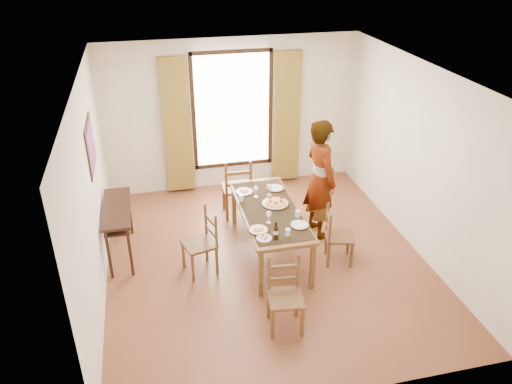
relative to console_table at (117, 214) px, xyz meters
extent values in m
plane|color=#562A1B|center=(2.03, -0.60, -0.68)|extent=(5.00, 5.00, 0.00)
cube|color=silver|center=(2.03, 1.90, 0.67)|extent=(4.50, 0.10, 2.70)
cube|color=silver|center=(2.03, -3.10, 0.67)|extent=(4.50, 0.10, 2.70)
cube|color=silver|center=(-0.22, -0.60, 0.67)|extent=(0.10, 5.00, 2.70)
cube|color=silver|center=(4.28, -0.60, 0.67)|extent=(0.10, 5.00, 2.70)
cube|color=white|center=(2.03, -0.60, 2.04)|extent=(4.50, 5.00, 0.04)
cube|color=white|center=(2.03, 1.87, 0.77)|extent=(1.30, 0.04, 2.00)
cube|color=olive|center=(1.05, 1.81, 0.57)|extent=(0.48, 0.10, 2.40)
cube|color=olive|center=(3.01, 1.81, 0.57)|extent=(0.48, 0.10, 2.40)
cube|color=black|center=(-0.21, 0.00, 1.07)|extent=(0.02, 0.86, 0.66)
cube|color=red|center=(-0.20, 0.00, 1.07)|extent=(0.01, 0.76, 0.56)
cube|color=black|center=(0.00, 0.00, 0.10)|extent=(0.38, 1.20, 0.04)
cube|color=black|center=(0.00, 0.00, -0.02)|extent=(0.34, 1.10, 0.03)
cube|color=black|center=(-0.14, -0.55, -0.30)|extent=(0.04, 0.04, 0.76)
cube|color=black|center=(-0.14, 0.55, -0.30)|extent=(0.04, 0.04, 0.76)
cube|color=black|center=(0.14, -0.55, -0.30)|extent=(0.04, 0.04, 0.76)
cube|color=black|center=(0.14, 0.55, -0.30)|extent=(0.04, 0.04, 0.76)
cube|color=brown|center=(2.12, -0.47, 0.04)|extent=(0.82, 1.95, 0.05)
cube|color=black|center=(2.12, -0.47, 0.07)|extent=(0.75, 1.79, 0.01)
cube|color=brown|center=(1.77, -1.38, -0.33)|extent=(0.06, 0.06, 0.70)
cube|color=brown|center=(1.77, 0.45, -0.33)|extent=(0.06, 0.06, 0.70)
cube|color=brown|center=(2.47, -1.38, -0.33)|extent=(0.06, 0.06, 0.70)
cube|color=brown|center=(2.47, 0.45, -0.33)|extent=(0.06, 0.06, 0.70)
cube|color=brown|center=(1.07, -0.66, -0.24)|extent=(0.51, 0.51, 0.04)
cube|color=brown|center=(0.85, -0.54, -0.46)|extent=(0.04, 0.04, 0.44)
cube|color=brown|center=(1.19, -0.45, -0.46)|extent=(0.04, 0.04, 0.44)
cube|color=brown|center=(0.94, -0.88, -0.46)|extent=(0.04, 0.04, 0.44)
cube|color=brown|center=(1.29, -0.79, -0.46)|extent=(0.04, 0.04, 0.44)
cube|color=brown|center=(1.20, -0.44, 0.01)|extent=(0.04, 0.04, 0.49)
cube|color=brown|center=(1.30, -0.79, 0.01)|extent=(0.04, 0.04, 0.49)
cube|color=brown|center=(1.25, -0.61, -0.09)|extent=(0.12, 0.35, 0.05)
cube|color=brown|center=(1.25, -0.61, 0.09)|extent=(0.12, 0.35, 0.05)
cube|color=brown|center=(1.88, 0.78, -0.19)|extent=(0.48, 0.48, 0.04)
cube|color=brown|center=(2.08, 0.97, -0.44)|extent=(0.04, 0.04, 0.49)
cube|color=brown|center=(2.07, 0.58, -0.44)|extent=(0.04, 0.04, 0.49)
cube|color=brown|center=(1.69, 0.98, -0.44)|extent=(0.04, 0.04, 0.49)
cube|color=brown|center=(1.68, 0.59, -0.44)|extent=(0.04, 0.04, 0.49)
cube|color=brown|center=(2.07, 0.57, 0.08)|extent=(0.04, 0.04, 0.55)
cube|color=brown|center=(1.68, 0.58, 0.08)|extent=(0.04, 0.04, 0.55)
cube|color=brown|center=(1.87, 0.57, -0.03)|extent=(0.39, 0.04, 0.05)
cube|color=brown|center=(1.87, 0.57, 0.17)|extent=(0.39, 0.04, 0.05)
cube|color=brown|center=(1.91, -2.02, -0.25)|extent=(0.45, 0.45, 0.04)
cube|color=brown|center=(1.72, -2.17, -0.47)|extent=(0.04, 0.04, 0.44)
cube|color=brown|center=(1.76, -1.82, -0.47)|extent=(0.04, 0.04, 0.44)
cube|color=brown|center=(2.07, -2.21, -0.47)|extent=(0.04, 0.04, 0.44)
cube|color=brown|center=(2.11, -1.86, -0.47)|extent=(0.04, 0.04, 0.44)
cube|color=brown|center=(1.76, -1.81, -0.01)|extent=(0.03, 0.03, 0.48)
cube|color=brown|center=(2.11, -1.85, -0.01)|extent=(0.03, 0.03, 0.48)
cube|color=brown|center=(1.93, -1.83, -0.10)|extent=(0.35, 0.06, 0.05)
cube|color=brown|center=(1.93, -1.83, 0.07)|extent=(0.35, 0.06, 0.05)
cube|color=brown|center=(3.04, -0.87, -0.28)|extent=(0.46, 0.46, 0.04)
cube|color=brown|center=(3.16, -1.07, -0.48)|extent=(0.04, 0.04, 0.41)
cube|color=brown|center=(2.84, -0.99, -0.48)|extent=(0.04, 0.04, 0.41)
cube|color=brown|center=(3.24, -0.75, -0.48)|extent=(0.04, 0.04, 0.41)
cube|color=brown|center=(2.92, -0.67, -0.48)|extent=(0.04, 0.04, 0.41)
cube|color=brown|center=(2.83, -0.99, -0.05)|extent=(0.03, 0.03, 0.45)
cube|color=brown|center=(2.91, -0.67, -0.05)|extent=(0.03, 0.03, 0.45)
cube|color=brown|center=(2.87, -0.83, -0.14)|extent=(0.10, 0.32, 0.05)
cube|color=brown|center=(2.87, -0.83, 0.02)|extent=(0.10, 0.32, 0.05)
imported|color=#9CA1A5|center=(3.00, -0.07, 0.25)|extent=(0.84, 0.69, 1.87)
cylinder|color=silver|center=(2.43, -0.77, 0.12)|extent=(0.07, 0.07, 0.10)
cylinder|color=silver|center=(1.77, -0.15, 0.12)|extent=(0.07, 0.07, 0.10)
cylinder|color=silver|center=(2.17, -1.19, 0.12)|extent=(0.07, 0.07, 0.10)
camera|label=1|loc=(0.54, -6.39, 3.60)|focal=35.00mm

